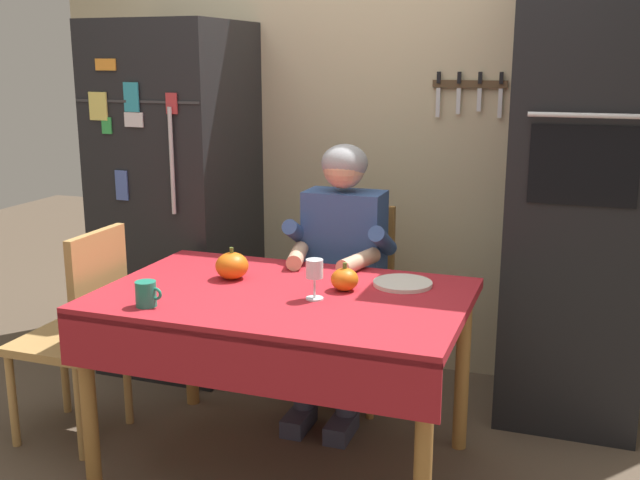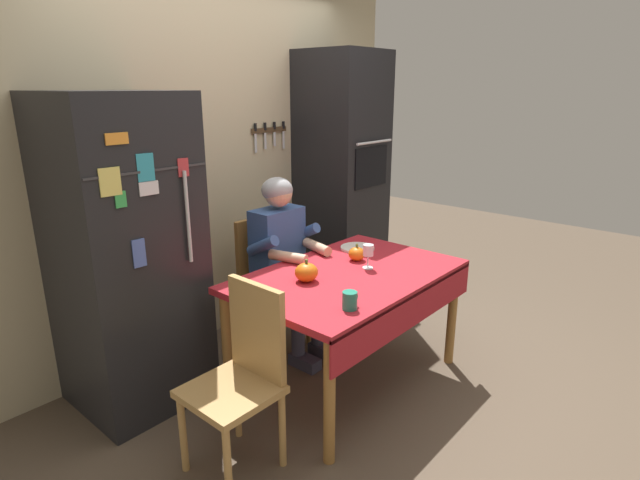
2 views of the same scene
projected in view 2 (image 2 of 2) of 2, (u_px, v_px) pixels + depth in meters
ground_plane at (359, 386)px, 3.20m from camera, size 10.00×10.00×0.00m
back_wall_assembly at (220, 160)px, 3.71m from camera, size 3.70×0.13×2.60m
refrigerator at (126, 256)px, 2.86m from camera, size 0.68×0.71×1.80m
wall_oven at (341, 181)px, 4.28m from camera, size 0.60×0.64×2.10m
dining_table at (351, 287)px, 3.06m from camera, size 1.40×0.90×0.74m
chair_behind_person at (267, 276)px, 3.63m from camera, size 0.40×0.40×0.93m
seated_person at (285, 252)px, 3.44m from camera, size 0.47×0.55×1.25m
chair_left_side at (243, 370)px, 2.43m from camera, size 0.40×0.40×0.93m
coffee_mug at (350, 300)px, 2.54m from camera, size 0.10×0.08×0.09m
wine_glass at (368, 252)px, 3.09m from camera, size 0.07×0.07×0.15m
pumpkin_large at (357, 254)px, 3.25m from camera, size 0.11×0.11×0.11m
pumpkin_medium at (306, 272)px, 2.90m from camera, size 0.13×0.13×0.13m
serving_tray at (357, 248)px, 3.49m from camera, size 0.23×0.23×0.02m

